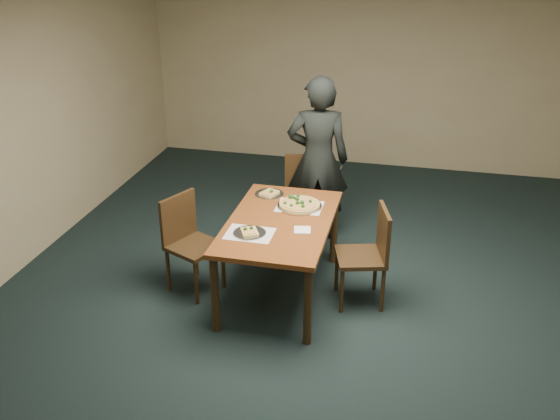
% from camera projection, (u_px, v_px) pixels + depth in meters
% --- Properties ---
extents(ground, '(8.00, 8.00, 0.00)m').
position_uv_depth(ground, '(313.00, 323.00, 5.38)').
color(ground, black).
rests_on(ground, ground).
extents(room_shell, '(8.00, 8.00, 8.00)m').
position_uv_depth(room_shell, '(319.00, 130.00, 4.64)').
color(room_shell, tan).
rests_on(room_shell, ground).
extents(dining_table, '(0.90, 1.50, 0.75)m').
position_uv_depth(dining_table, '(280.00, 230.00, 5.54)').
color(dining_table, '#5F2F13').
rests_on(dining_table, ground).
extents(chair_far, '(0.49, 0.49, 0.91)m').
position_uv_depth(chair_far, '(304.00, 193.00, 6.63)').
color(chair_far, black).
rests_on(chair_far, ground).
extents(chair_left, '(0.56, 0.56, 0.91)m').
position_uv_depth(chair_left, '(188.00, 238.00, 5.71)').
color(chair_left, black).
rests_on(chair_left, ground).
extents(chair_right, '(0.52, 0.52, 0.91)m').
position_uv_depth(chair_right, '(370.00, 251.00, 5.49)').
color(chair_right, black).
rests_on(chair_right, ground).
extents(diner, '(0.71, 0.52, 1.77)m').
position_uv_depth(diner, '(318.00, 160.00, 6.49)').
color(diner, black).
rests_on(diner, ground).
extents(placemat_main, '(0.42, 0.32, 0.00)m').
position_uv_depth(placemat_main, '(300.00, 206.00, 5.76)').
color(placemat_main, white).
rests_on(placemat_main, dining_table).
extents(placemat_near, '(0.40, 0.30, 0.00)m').
position_uv_depth(placemat_near, '(250.00, 234.00, 5.27)').
color(placemat_near, white).
rests_on(placemat_near, dining_table).
extents(pizza_pan, '(0.41, 0.41, 0.07)m').
position_uv_depth(pizza_pan, '(299.00, 204.00, 5.76)').
color(pizza_pan, silver).
rests_on(pizza_pan, dining_table).
extents(slice_plate_near, '(0.28, 0.28, 0.06)m').
position_uv_depth(slice_plate_near, '(250.00, 232.00, 5.26)').
color(slice_plate_near, silver).
rests_on(slice_plate_near, dining_table).
extents(slice_plate_far, '(0.28, 0.28, 0.06)m').
position_uv_depth(slice_plate_far, '(269.00, 193.00, 6.01)').
color(slice_plate_far, silver).
rests_on(slice_plate_far, dining_table).
extents(napkin, '(0.16, 0.16, 0.01)m').
position_uv_depth(napkin, '(302.00, 230.00, 5.33)').
color(napkin, white).
rests_on(napkin, dining_table).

